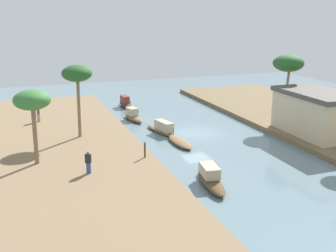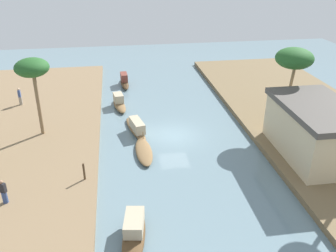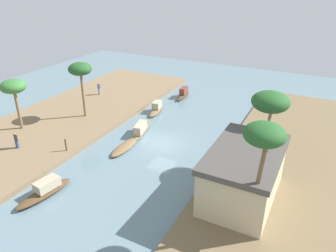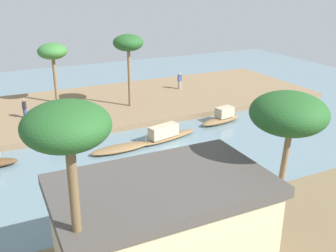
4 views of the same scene
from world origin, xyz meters
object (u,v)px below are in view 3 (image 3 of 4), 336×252
Objects in this scene: sampan_open_hull at (124,147)px; palm_tree_right_short at (264,138)px; sampan_with_red_awning at (156,109)px; sampan_downstream_large at (45,191)px; person_on_near_bank at (16,141)px; sampan_midstream at (141,129)px; mooring_post at (66,145)px; sampan_foreground at (183,94)px; palm_tree_left_near at (80,70)px; person_by_mooring at (99,89)px; palm_tree_right_tall at (270,102)px; riverside_building at (244,174)px; palm_tree_left_far at (13,87)px.

sampan_open_hull is 16.70m from palm_tree_right_short.
sampan_downstream_large is (18.32, 0.29, -0.00)m from sampan_with_red_awning.
person_on_near_bank is 0.20× the size of palm_tree_right_short.
sampan_midstream is 4.14× the size of mooring_post.
palm_tree_left_near is (12.01, -7.19, 5.48)m from sampan_foreground.
palm_tree_right_short is at bearing 81.62° from mooring_post.
person_by_mooring is 25.63m from palm_tree_right_tall.
riverside_building is (6.29, 12.62, 1.95)m from sampan_midstream.
riverside_building reaches higher than person_on_near_bank.
person_on_near_bank is 0.25× the size of palm_tree_left_near.
palm_tree_left_near is at bearing -114.32° from palm_tree_right_short.
sampan_foreground is at bearing -134.11° from palm_tree_right_tall.
palm_tree_right_tall is 6.51m from riverside_building.
sampan_midstream is 0.62× the size of riverside_building.
sampan_midstream is at bearing -124.61° from palm_tree_right_short.
sampan_downstream_large is at bearing 56.90° from palm_tree_left_far.
sampan_open_hull is at bearing -0.70° from sampan_foreground.
sampan_midstream is 0.91× the size of palm_tree_left_far.
sampan_with_red_awning is at bearing -170.12° from sampan_downstream_large.
sampan_midstream is 14.24m from palm_tree_right_tall.
sampan_midstream is at bearing -94.35° from palm_tree_right_tall.
palm_tree_right_short is at bearing -127.01° from person_by_mooring.
sampan_downstream_large is 0.98× the size of sampan_midstream.
palm_tree_left_near reaches higher than person_by_mooring.
person_on_near_bank is at bearing -35.00° from sampan_with_red_awning.
person_on_near_bank is at bearing -69.96° from palm_tree_right_tall.
person_on_near_bank is at bearing -4.92° from palm_tree_left_near.
palm_tree_left_near is at bearing -103.72° from sampan_midstream.
sampan_open_hull is at bearing -101.23° from riverside_building.
person_on_near_bank is at bearing -174.74° from person_by_mooring.
sampan_with_red_awning reaches higher than sampan_open_hull.
person_by_mooring reaches higher than person_on_near_bank.
mooring_post is 0.19× the size of palm_tree_left_near.
sampan_midstream is 9.48m from palm_tree_left_near.
sampan_midstream is 12.88m from person_by_mooring.
person_on_near_bank is 4.88m from mooring_post.
riverside_building is at bearing 88.37° from palm_tree_left_far.
sampan_foreground is 22.70m from riverside_building.
sampan_foreground is at bearing 147.79° from palm_tree_left_far.
palm_tree_left_near is (6.71, 3.18, 4.75)m from person_by_mooring.
palm_tree_left_near reaches higher than palm_tree_left_far.
person_on_near_bank reaches higher than mooring_post.
sampan_with_red_awning is at bearing 179.92° from sampan_midstream.
palm_tree_right_tall is at bearing 86.95° from palm_tree_left_near.
mooring_post is at bearing -52.77° from sampan_open_hull.
sampan_foreground reaches higher than sampan_with_red_awning.
sampan_downstream_large is 4.05× the size of mooring_post.
sampan_foreground is 2.44× the size of person_by_mooring.
palm_tree_right_tall is (6.76, 14.32, 5.72)m from sampan_with_red_awning.
sampan_foreground is at bearing 93.28° from person_on_near_bank.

